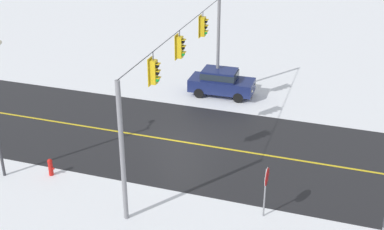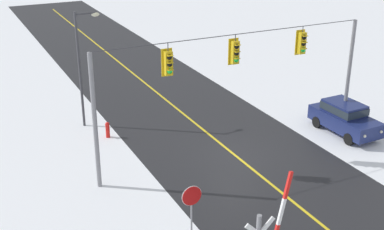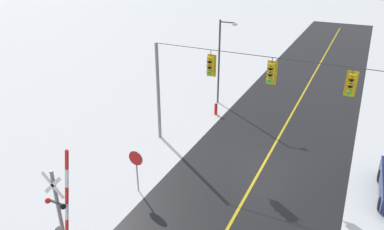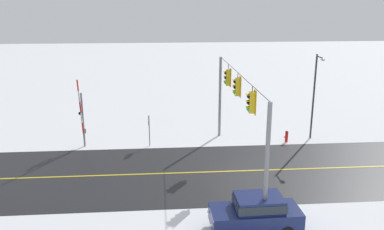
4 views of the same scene
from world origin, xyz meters
name	(u,v)px [view 2 (image 2 of 4)]	position (x,y,z in m)	size (l,w,h in m)	color
ground_plane	(234,155)	(0.00, 0.00, 0.00)	(160.00, 160.00, 0.00)	white
road_asphalt	(183,114)	(0.00, 6.00, 0.00)	(9.00, 80.00, 0.01)	black
lane_centre_line	(183,114)	(0.00, 6.00, 0.01)	(0.14, 72.00, 0.01)	gold
signal_span	(237,74)	(0.00, -0.01, 4.26)	(14.20, 0.47, 6.22)	gray
stop_sign	(192,201)	(-5.06, -5.45, 1.71)	(0.80, 0.09, 2.35)	gray
parked_car_navy	(344,117)	(6.77, -0.30, 0.95)	(1.89, 4.23, 1.74)	navy
streetlamp_near	(83,59)	(-5.59, 6.95, 3.92)	(1.39, 0.28, 6.50)	#38383D
fire_hydrant	(108,129)	(-5.08, 4.82, 0.47)	(0.24, 0.31, 0.88)	red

